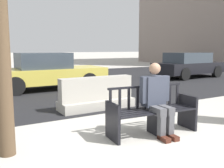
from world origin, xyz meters
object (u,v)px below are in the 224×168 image
object	(u,v)px
car_taxi_near	(47,72)
car_sedan_far	(189,65)
seated_person	(157,97)
jersey_barrier_centre	(97,96)
street_bench	(152,113)

from	to	relation	value
car_taxi_near	car_sedan_far	bearing A→B (deg)	0.50
car_taxi_near	car_sedan_far	world-z (taller)	car_taxi_near
seated_person	jersey_barrier_centre	size ratio (longest dim) A/B	0.66
seated_person	car_sedan_far	world-z (taller)	car_sedan_far
jersey_barrier_centre	car_taxi_near	distance (m)	3.86
seated_person	car_taxi_near	world-z (taller)	car_taxi_near
jersey_barrier_centre	car_sedan_far	size ratio (longest dim) A/B	0.48
street_bench	seated_person	distance (m)	0.30
street_bench	jersey_barrier_centre	distance (m)	2.27
car_taxi_near	car_sedan_far	size ratio (longest dim) A/B	1.04
seated_person	car_sedan_far	xyz separation A→B (m)	(7.53, 6.23, 0.00)
jersey_barrier_centre	car_taxi_near	size ratio (longest dim) A/B	0.46
street_bench	seated_person	world-z (taller)	seated_person
jersey_barrier_centre	car_sedan_far	distance (m)	8.54
jersey_barrier_centre	car_sedan_far	world-z (taller)	car_sedan_far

